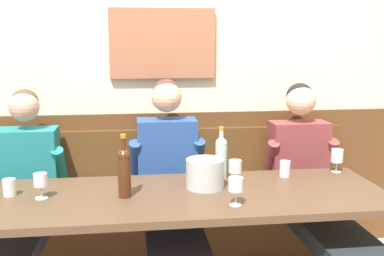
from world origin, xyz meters
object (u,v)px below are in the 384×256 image
wine_glass_center_front (41,181)px  wine_glass_left_end (236,185)px  wine_bottle_clear_water (124,171)px  wine_bottle_green_tall (221,156)px  wall_bench (168,226)px  wine_glass_mid_right (337,157)px  person_left_seat (315,189)px  person_center_right_seat (18,202)px  water_tumbler_left (9,187)px  ice_bucket (205,173)px  wine_glass_right_end (235,168)px  person_center_left_seat (170,191)px  dining_table (176,207)px  water_tumbler_center (285,169)px

wine_glass_center_front → wine_glass_left_end: wine_glass_left_end is taller
wine_bottle_clear_water → wine_glass_center_front: size_ratio=2.50×
wine_bottle_green_tall → wine_glass_left_end: size_ratio=2.18×
wall_bench → wine_glass_mid_right: 1.24m
person_left_seat → wine_bottle_clear_water: 1.27m
person_center_right_seat → water_tumbler_left: person_center_right_seat is taller
wine_glass_left_end → wall_bench: bearing=108.6°
person_left_seat → ice_bucket: person_left_seat is taller
wall_bench → ice_bucket: bearing=-72.1°
wine_glass_center_front → wine_glass_right_end: size_ratio=0.96×
wine_bottle_green_tall → person_center_left_seat: bearing=168.4°
ice_bucket → wine_glass_left_end: 0.32m
wine_glass_center_front → wine_glass_mid_right: 1.80m
wine_bottle_clear_water → wine_glass_right_end: bearing=12.8°
wine_glass_right_end → wine_glass_left_end: bearing=-102.2°
ice_bucket → person_left_seat: bearing=15.5°
wine_bottle_clear_water → water_tumbler_left: bearing=170.8°
wall_bench → person_center_left_seat: bearing=-90.8°
dining_table → wine_bottle_green_tall: (0.30, 0.25, 0.22)m
ice_bucket → wine_glass_right_end: size_ratio=1.51×
wine_bottle_green_tall → wine_glass_left_end: wine_bottle_green_tall is taller
wine_glass_right_end → water_tumbler_left: size_ratio=1.54×
wall_bench → wine_glass_mid_right: wall_bench is taller
wall_bench → wine_glass_center_front: bearing=-139.3°
person_center_left_seat → person_left_seat: size_ratio=1.03×
wine_glass_right_end → water_tumbler_center: (0.34, 0.11, -0.05)m
wine_glass_center_front → wall_bench: bearing=40.7°
wine_glass_right_end → person_center_right_seat: bearing=172.2°
dining_table → wine_glass_left_end: size_ratio=16.03×
person_center_right_seat → person_left_seat: bearing=-0.3°
wine_glass_left_end → wine_glass_mid_right: bearing=33.3°
ice_bucket → person_center_left_seat: bearing=128.5°
person_left_seat → wine_bottle_green_tall: 0.67m
person_center_left_seat → wine_bottle_green_tall: person_center_left_seat is taller
dining_table → water_tumbler_left: (-0.89, 0.09, 0.12)m
wine_bottle_clear_water → wine_bottle_green_tall: 0.64m
person_left_seat → wine_glass_mid_right: bearing=0.1°
wall_bench → dining_table: size_ratio=1.13×
wall_bench → person_left_seat: (0.93, -0.34, 0.34)m
ice_bucket → water_tumbler_center: size_ratio=2.18×
wine_bottle_clear_water → water_tumbler_center: size_ratio=3.45×
wine_bottle_clear_water → person_center_right_seat: bearing=153.3°
person_center_left_seat → wine_glass_center_front: (-0.71, -0.30, 0.19)m
wall_bench → wine_glass_right_end: wall_bench is taller
water_tumbler_center → wine_glass_left_end: bearing=-132.4°
person_left_seat → water_tumbler_left: bearing=-173.5°
person_center_right_seat → wine_glass_right_end: size_ratio=8.78×
wall_bench → person_left_seat: bearing=-20.1°
wine_bottle_clear_water → water_tumbler_center: (0.98, 0.25, -0.10)m
person_left_seat → wine_glass_left_end: bearing=-141.5°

